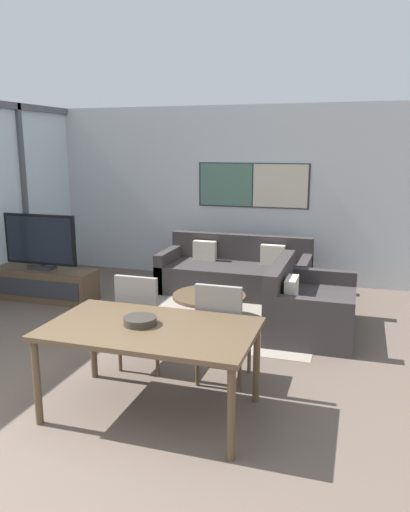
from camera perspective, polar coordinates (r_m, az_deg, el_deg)
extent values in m
plane|color=brown|center=(4.01, -20.21, -21.23)|extent=(24.00, 24.00, 0.00)
cube|color=silver|center=(8.26, 2.16, 7.14)|extent=(6.79, 0.06, 2.80)
cube|color=#2D2D33|center=(8.09, 5.49, 8.04)|extent=(1.80, 0.01, 0.71)
cube|color=#4C7060|center=(8.19, 2.43, 8.14)|extent=(0.86, 0.02, 0.67)
cube|color=beige|center=(8.01, 8.59, 7.91)|extent=(0.86, 0.02, 0.67)
cube|color=#515156|center=(8.33, -19.95, 6.44)|extent=(0.07, 0.08, 2.80)
cube|color=gray|center=(6.39, 0.47, -7.34)|extent=(2.72, 1.81, 0.01)
cube|color=brown|center=(7.57, -18.01, -3.05)|extent=(1.58, 0.47, 0.45)
cube|color=#2D2D33|center=(7.38, -19.07, -3.51)|extent=(1.45, 0.01, 0.25)
cube|color=#2D2D33|center=(7.51, -18.13, -1.22)|extent=(0.36, 0.20, 0.05)
cube|color=#2D2D33|center=(7.49, -18.17, -0.74)|extent=(0.06, 0.03, 0.08)
cube|color=black|center=(7.43, -18.34, 1.81)|extent=(1.13, 0.04, 0.72)
cube|color=black|center=(7.41, -18.45, 1.78)|extent=(1.05, 0.01, 0.65)
cube|color=#383333|center=(7.52, 3.36, -2.63)|extent=(2.23, 0.96, 0.42)
cube|color=#383333|center=(7.85, 4.09, -0.48)|extent=(2.23, 0.16, 0.82)
cube|color=#383333|center=(7.81, -4.07, -1.39)|extent=(0.14, 0.96, 0.60)
cube|color=#383333|center=(7.33, 11.31, -2.55)|extent=(0.14, 0.96, 0.60)
cube|color=beige|center=(7.79, -0.03, 0.64)|extent=(0.36, 0.12, 0.30)
cube|color=beige|center=(7.54, 7.75, 0.13)|extent=(0.36, 0.12, 0.30)
cube|color=#383333|center=(6.13, 12.19, -6.48)|extent=(0.96, 1.45, 0.42)
cube|color=#383333|center=(6.11, 8.52, -4.41)|extent=(0.16, 1.45, 0.82)
cube|color=#383333|center=(5.48, 11.58, -7.75)|extent=(0.96, 0.14, 0.60)
cube|color=#383333|center=(6.72, 12.76, -3.99)|extent=(0.96, 0.14, 0.60)
cube|color=beige|center=(5.74, 9.85, -3.93)|extent=(0.12, 0.36, 0.30)
cylinder|color=brown|center=(6.39, 0.47, -7.24)|extent=(0.41, 0.41, 0.03)
cylinder|color=brown|center=(6.34, 0.47, -6.08)|extent=(0.17, 0.17, 0.30)
cylinder|color=brown|center=(6.29, 0.48, -4.60)|extent=(0.92, 0.92, 0.04)
cube|color=brown|center=(4.08, -6.27, -8.28)|extent=(1.70, 0.99, 0.04)
cylinder|color=brown|center=(4.25, -18.66, -13.52)|extent=(0.06, 0.06, 0.71)
cylinder|color=brown|center=(3.63, 3.00, -17.58)|extent=(0.06, 0.06, 0.71)
cylinder|color=brown|center=(4.91, -12.66, -9.53)|extent=(0.06, 0.06, 0.71)
cylinder|color=brown|center=(4.39, 5.91, -12.05)|extent=(0.06, 0.06, 0.71)
cube|color=gray|center=(5.05, -6.74, -7.84)|extent=(0.46, 0.46, 0.06)
cube|color=gray|center=(4.78, -7.84, -5.37)|extent=(0.42, 0.05, 0.52)
cylinder|color=brown|center=(5.05, -9.73, -10.74)|extent=(0.04, 0.04, 0.40)
cylinder|color=brown|center=(4.89, -5.46, -11.40)|extent=(0.04, 0.04, 0.40)
cylinder|color=brown|center=(5.38, -7.78, -9.17)|extent=(0.04, 0.04, 0.40)
cylinder|color=brown|center=(5.23, -3.74, -9.73)|extent=(0.04, 0.04, 0.40)
cube|color=gray|center=(4.73, 2.20, -9.18)|extent=(0.46, 0.46, 0.06)
cube|color=gray|center=(4.44, 1.54, -6.64)|extent=(0.42, 0.05, 0.52)
cylinder|color=brown|center=(4.70, -0.89, -12.38)|extent=(0.04, 0.04, 0.40)
cylinder|color=brown|center=(4.60, 3.97, -12.98)|extent=(0.04, 0.04, 0.40)
cylinder|color=brown|center=(5.05, 0.56, -10.55)|extent=(0.04, 0.04, 0.40)
cylinder|color=brown|center=(4.95, 5.08, -11.05)|extent=(0.04, 0.04, 0.40)
cylinder|color=#332D28|center=(4.11, -7.43, -7.35)|extent=(0.27, 0.27, 0.06)
torus|color=#332D28|center=(4.11, -7.44, -7.04)|extent=(0.27, 0.27, 0.02)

